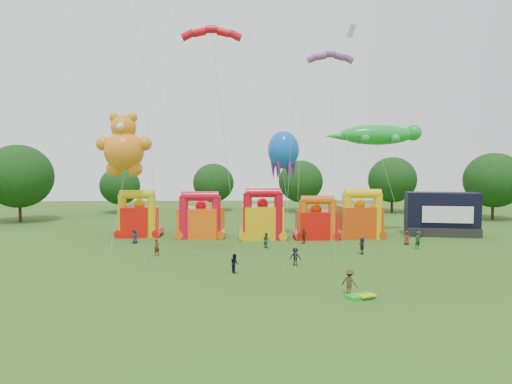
{
  "coord_description": "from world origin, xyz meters",
  "views": [
    {
      "loc": [
        -3.27,
        -28.57,
        9.62
      ],
      "look_at": [
        -1.64,
        18.0,
        6.36
      ],
      "focal_mm": 32.0,
      "sensor_mm": 36.0,
      "label": 1
    }
  ],
  "objects_px": {
    "bouncy_castle_2": "(263,219)",
    "stage_trailer": "(442,214)",
    "gecko_kite": "(385,168)",
    "octopus_kite": "(284,166)",
    "teddy_bear_kite": "(123,161)",
    "spectator_4": "(304,236)",
    "spectator_0": "(135,236)",
    "bouncy_castle_0": "(139,218)"
  },
  "relations": [
    {
      "from": "bouncy_castle_2",
      "to": "gecko_kite",
      "type": "height_order",
      "value": "gecko_kite"
    },
    {
      "from": "bouncy_castle_2",
      "to": "octopus_kite",
      "type": "bearing_deg",
      "value": 22.33
    },
    {
      "from": "bouncy_castle_0",
      "to": "gecko_kite",
      "type": "bearing_deg",
      "value": -1.14
    },
    {
      "from": "spectator_0",
      "to": "stage_trailer",
      "type": "bearing_deg",
      "value": 17.95
    },
    {
      "from": "stage_trailer",
      "to": "spectator_4",
      "type": "distance_m",
      "value": 19.25
    },
    {
      "from": "spectator_0",
      "to": "spectator_4",
      "type": "relative_size",
      "value": 0.97
    },
    {
      "from": "bouncy_castle_2",
      "to": "stage_trailer",
      "type": "relative_size",
      "value": 0.67
    },
    {
      "from": "bouncy_castle_0",
      "to": "teddy_bear_kite",
      "type": "height_order",
      "value": "teddy_bear_kite"
    },
    {
      "from": "bouncy_castle_0",
      "to": "gecko_kite",
      "type": "distance_m",
      "value": 31.83
    },
    {
      "from": "bouncy_castle_2",
      "to": "spectator_4",
      "type": "xyz_separation_m",
      "value": [
        4.6,
        -3.48,
        -1.53
      ]
    },
    {
      "from": "teddy_bear_kite",
      "to": "spectator_4",
      "type": "relative_size",
      "value": 8.97
    },
    {
      "from": "teddy_bear_kite",
      "to": "gecko_kite",
      "type": "bearing_deg",
      "value": 4.66
    },
    {
      "from": "bouncy_castle_0",
      "to": "bouncy_castle_2",
      "type": "bearing_deg",
      "value": -8.65
    },
    {
      "from": "teddy_bear_kite",
      "to": "octopus_kite",
      "type": "bearing_deg",
      "value": 5.96
    },
    {
      "from": "bouncy_castle_0",
      "to": "spectator_0",
      "type": "distance_m",
      "value": 5.32
    },
    {
      "from": "bouncy_castle_0",
      "to": "octopus_kite",
      "type": "xyz_separation_m",
      "value": [
        18.3,
        -1.22,
        6.64
      ]
    },
    {
      "from": "spectator_4",
      "to": "octopus_kite",
      "type": "bearing_deg",
      "value": -113.83
    },
    {
      "from": "stage_trailer",
      "to": "spectator_4",
      "type": "height_order",
      "value": "stage_trailer"
    },
    {
      "from": "teddy_bear_kite",
      "to": "spectator_4",
      "type": "height_order",
      "value": "teddy_bear_kite"
    },
    {
      "from": "spectator_0",
      "to": "spectator_4",
      "type": "distance_m",
      "value": 19.57
    },
    {
      "from": "octopus_kite",
      "to": "teddy_bear_kite",
      "type": "bearing_deg",
      "value": -174.04
    },
    {
      "from": "gecko_kite",
      "to": "spectator_0",
      "type": "height_order",
      "value": "gecko_kite"
    },
    {
      "from": "stage_trailer",
      "to": "octopus_kite",
      "type": "bearing_deg",
      "value": -178.48
    },
    {
      "from": "bouncy_castle_2",
      "to": "spectator_0",
      "type": "xyz_separation_m",
      "value": [
        -14.96,
        -2.73,
        -1.55
      ]
    },
    {
      "from": "teddy_bear_kite",
      "to": "gecko_kite",
      "type": "relative_size",
      "value": 1.08
    },
    {
      "from": "bouncy_castle_0",
      "to": "octopus_kite",
      "type": "distance_m",
      "value": 19.5
    },
    {
      "from": "bouncy_castle_0",
      "to": "stage_trailer",
      "type": "xyz_separation_m",
      "value": [
        38.58,
        -0.68,
        0.42
      ]
    },
    {
      "from": "spectator_0",
      "to": "spectator_4",
      "type": "xyz_separation_m",
      "value": [
        19.56,
        -0.75,
        0.02
      ]
    },
    {
      "from": "stage_trailer",
      "to": "gecko_kite",
      "type": "height_order",
      "value": "gecko_kite"
    },
    {
      "from": "stage_trailer",
      "to": "teddy_bear_kite",
      "type": "relative_size",
      "value": 0.6
    },
    {
      "from": "stage_trailer",
      "to": "teddy_bear_kite",
      "type": "bearing_deg",
      "value": -176.3
    },
    {
      "from": "teddy_bear_kite",
      "to": "bouncy_castle_0",
      "type": "bearing_deg",
      "value": 71.24
    },
    {
      "from": "bouncy_castle_2",
      "to": "spectator_0",
      "type": "bearing_deg",
      "value": -169.67
    },
    {
      "from": "bouncy_castle_0",
      "to": "stage_trailer",
      "type": "bearing_deg",
      "value": -1.02
    },
    {
      "from": "gecko_kite",
      "to": "spectator_4",
      "type": "xyz_separation_m",
      "value": [
        -11.04,
        -5.22,
        -7.83
      ]
    },
    {
      "from": "spectator_0",
      "to": "octopus_kite",
      "type": "bearing_deg",
      "value": 23.64
    },
    {
      "from": "teddy_bear_kite",
      "to": "spectator_0",
      "type": "height_order",
      "value": "teddy_bear_kite"
    },
    {
      "from": "bouncy_castle_2",
      "to": "octopus_kite",
      "type": "distance_m",
      "value": 7.18
    },
    {
      "from": "bouncy_castle_2",
      "to": "spectator_4",
      "type": "relative_size",
      "value": 3.64
    },
    {
      "from": "bouncy_castle_2",
      "to": "stage_trailer",
      "type": "xyz_separation_m",
      "value": [
        23.05,
        1.68,
        0.3
      ]
    },
    {
      "from": "bouncy_castle_2",
      "to": "teddy_bear_kite",
      "type": "bearing_deg",
      "value": -176.95
    },
    {
      "from": "spectator_0",
      "to": "bouncy_castle_2",
      "type": "bearing_deg",
      "value": 21.67
    }
  ]
}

